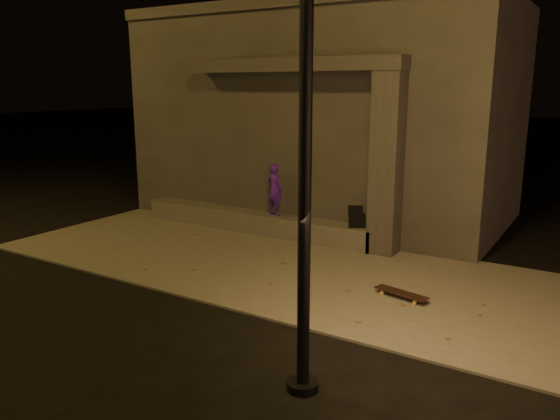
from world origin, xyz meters
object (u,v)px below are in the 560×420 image
Objects in this scene: skateboarder at (275,190)px; skateboard at (401,293)px; column at (387,165)px; backpack at (357,219)px.

skateboard is at bearing 160.85° from skateboarder.
skateboarder is 4.47m from skateboard.
skateboarder reaches higher than skateboard.
skateboarder is (-2.62, 0.00, -0.76)m from column.
backpack is (2.02, 0.00, -0.42)m from skateboarder.
skateboard is (3.77, -2.19, -0.95)m from skateboarder.
column is 3.01m from skateboard.
skateboard is at bearing -62.17° from column.
column is 1.33m from backpack.
skateboarder is 2.47× the size of backpack.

